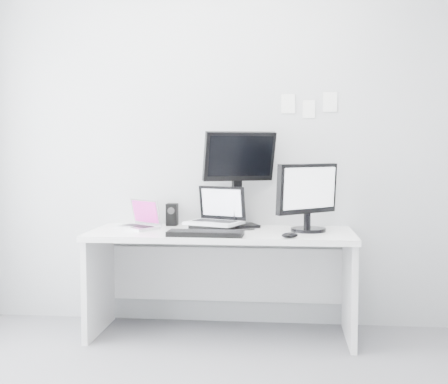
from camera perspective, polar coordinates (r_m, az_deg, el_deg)
The scene contains 12 objects.
back_wall at distance 4.42m, azimuth 0.24°, elevation 4.87°, with size 3.60×3.60×0.00m, color #B3B5B7.
desk at distance 4.17m, azimuth -0.25°, elevation -8.72°, with size 1.80×0.70×0.73m, color white.
macbook at distance 4.25m, azimuth -8.33°, elevation -2.03°, with size 0.29×0.22×0.22m, color silver.
speaker at distance 4.41m, azimuth -4.97°, elevation -2.16°, with size 0.08×0.08×0.16m, color black.
dell_laptop at distance 4.22m, azimuth -0.97°, elevation -1.44°, with size 0.37×0.28×0.31m, color silver.
rear_monitor at distance 4.26m, azimuth 1.38°, elevation 1.31°, with size 0.52×0.19×0.71m, color black.
samsung_monitor at distance 4.10m, azimuth 8.06°, elevation -0.41°, with size 0.52×0.24×0.48m, color black.
keyboard at distance 3.87m, azimuth -1.78°, elevation -3.96°, with size 0.49×0.17×0.03m, color black.
mouse at distance 3.79m, azimuth 6.29°, elevation -4.13°, with size 0.11×0.07×0.04m, color black.
wall_note_0 at distance 4.40m, azimuth 6.13°, elevation 8.37°, with size 0.10×0.00×0.14m, color white.
wall_note_1 at distance 4.40m, azimuth 8.10°, elevation 7.83°, with size 0.09×0.00×0.13m, color white.
wall_note_2 at distance 4.41m, azimuth 10.07°, elevation 8.45°, with size 0.10×0.00×0.14m, color white.
Camera 1 is at (0.44, -2.79, 1.28)m, focal length 47.97 mm.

